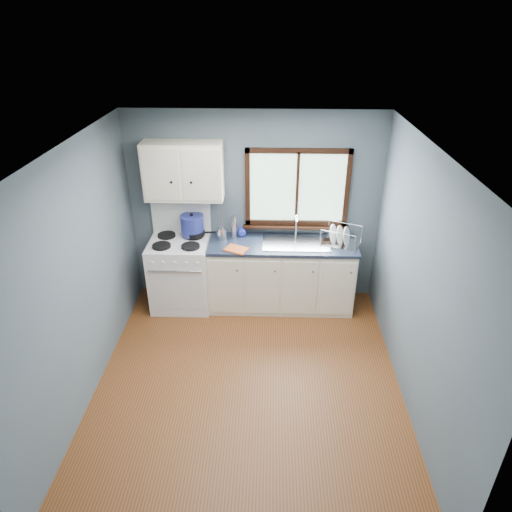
{
  "coord_description": "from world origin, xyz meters",
  "views": [
    {
      "loc": [
        0.21,
        -3.64,
        3.51
      ],
      "look_at": [
        0.05,
        0.9,
        1.05
      ],
      "focal_mm": 32.0,
      "sensor_mm": 36.0,
      "label": 1
    }
  ],
  "objects_px": {
    "skillet": "(194,233)",
    "thermos": "(234,227)",
    "utensil_crock": "(222,233)",
    "base_cabinets": "(281,278)",
    "sink": "(296,248)",
    "dish_rack": "(340,239)",
    "gas_range": "(181,271)",
    "stockpot": "(192,225)"
  },
  "relations": [
    {
      "from": "gas_range",
      "to": "thermos",
      "type": "xyz_separation_m",
      "value": [
        0.69,
        0.15,
        0.58
      ]
    },
    {
      "from": "gas_range",
      "to": "stockpot",
      "type": "height_order",
      "value": "gas_range"
    },
    {
      "from": "base_cabinets",
      "to": "dish_rack",
      "type": "bearing_deg",
      "value": 1.27
    },
    {
      "from": "sink",
      "to": "utensil_crock",
      "type": "bearing_deg",
      "value": 174.39
    },
    {
      "from": "skillet",
      "to": "thermos",
      "type": "relative_size",
      "value": 1.39
    },
    {
      "from": "base_cabinets",
      "to": "stockpot",
      "type": "relative_size",
      "value": 4.89
    },
    {
      "from": "sink",
      "to": "skillet",
      "type": "bearing_deg",
      "value": 174.49
    },
    {
      "from": "skillet",
      "to": "base_cabinets",
      "type": "bearing_deg",
      "value": -11.34
    },
    {
      "from": "gas_range",
      "to": "base_cabinets",
      "type": "bearing_deg",
      "value": 0.82
    },
    {
      "from": "sink",
      "to": "dish_rack",
      "type": "relative_size",
      "value": 1.53
    },
    {
      "from": "base_cabinets",
      "to": "dish_rack",
      "type": "xyz_separation_m",
      "value": [
        0.73,
        0.02,
        0.57
      ]
    },
    {
      "from": "utensil_crock",
      "to": "sink",
      "type": "bearing_deg",
      "value": -5.61
    },
    {
      "from": "base_cabinets",
      "to": "gas_range",
      "type": "bearing_deg",
      "value": -179.18
    },
    {
      "from": "utensil_crock",
      "to": "thermos",
      "type": "height_order",
      "value": "utensil_crock"
    },
    {
      "from": "base_cabinets",
      "to": "sink",
      "type": "relative_size",
      "value": 2.2
    },
    {
      "from": "skillet",
      "to": "thermos",
      "type": "bearing_deg",
      "value": -4.45
    },
    {
      "from": "gas_range",
      "to": "utensil_crock",
      "type": "bearing_deg",
      "value": 11.53
    },
    {
      "from": "skillet",
      "to": "utensil_crock",
      "type": "bearing_deg",
      "value": -10.21
    },
    {
      "from": "dish_rack",
      "to": "gas_range",
      "type": "bearing_deg",
      "value": -155.56
    },
    {
      "from": "sink",
      "to": "stockpot",
      "type": "distance_m",
      "value": 1.35
    },
    {
      "from": "dish_rack",
      "to": "sink",
      "type": "bearing_deg",
      "value": -154.81
    },
    {
      "from": "skillet",
      "to": "thermos",
      "type": "xyz_separation_m",
      "value": [
        0.51,
        0.0,
        0.09
      ]
    },
    {
      "from": "dish_rack",
      "to": "utensil_crock",
      "type": "bearing_deg",
      "value": -159.46
    },
    {
      "from": "thermos",
      "to": "sink",
      "type": "bearing_deg",
      "value": -9.32
    },
    {
      "from": "gas_range",
      "to": "skillet",
      "type": "xyz_separation_m",
      "value": [
        0.18,
        0.14,
        0.49
      ]
    },
    {
      "from": "gas_range",
      "to": "sink",
      "type": "bearing_deg",
      "value": 0.71
    },
    {
      "from": "thermos",
      "to": "dish_rack",
      "type": "height_order",
      "value": "thermos"
    },
    {
      "from": "base_cabinets",
      "to": "skillet",
      "type": "distance_m",
      "value": 1.27
    },
    {
      "from": "sink",
      "to": "base_cabinets",
      "type": "bearing_deg",
      "value": 179.87
    },
    {
      "from": "base_cabinets",
      "to": "thermos",
      "type": "bearing_deg",
      "value": 168.05
    },
    {
      "from": "gas_range",
      "to": "base_cabinets",
      "type": "xyz_separation_m",
      "value": [
        1.31,
        0.02,
        -0.08
      ]
    },
    {
      "from": "skillet",
      "to": "stockpot",
      "type": "height_order",
      "value": "stockpot"
    },
    {
      "from": "skillet",
      "to": "sink",
      "type": "bearing_deg",
      "value": -10.48
    },
    {
      "from": "utensil_crock",
      "to": "thermos",
      "type": "xyz_separation_m",
      "value": [
        0.15,
        0.04,
        0.07
      ]
    },
    {
      "from": "utensil_crock",
      "to": "base_cabinets",
      "type": "bearing_deg",
      "value": -6.9
    },
    {
      "from": "base_cabinets",
      "to": "skillet",
      "type": "height_order",
      "value": "skillet"
    },
    {
      "from": "stockpot",
      "to": "thermos",
      "type": "xyz_separation_m",
      "value": [
        0.53,
        -0.01,
        -0.02
      ]
    },
    {
      "from": "gas_range",
      "to": "base_cabinets",
      "type": "height_order",
      "value": "gas_range"
    },
    {
      "from": "gas_range",
      "to": "sink",
      "type": "height_order",
      "value": "gas_range"
    },
    {
      "from": "sink",
      "to": "utensil_crock",
      "type": "xyz_separation_m",
      "value": [
        -0.94,
        0.09,
        0.14
      ]
    },
    {
      "from": "stockpot",
      "to": "base_cabinets",
      "type": "bearing_deg",
      "value": -6.84
    },
    {
      "from": "skillet",
      "to": "stockpot",
      "type": "xyz_separation_m",
      "value": [
        -0.02,
        0.01,
        0.1
      ]
    }
  ]
}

